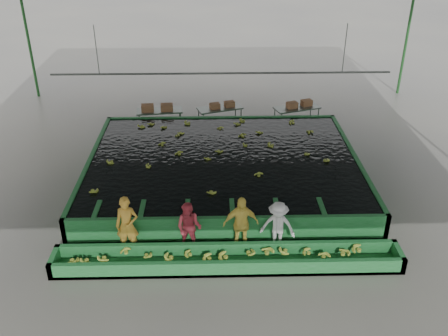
{
  "coord_description": "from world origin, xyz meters",
  "views": [
    {
      "loc": [
        -0.37,
        -14.89,
        9.35
      ],
      "look_at": [
        0.0,
        0.5,
        1.0
      ],
      "focal_mm": 40.0,
      "sensor_mm": 36.0,
      "label": 1
    }
  ],
  "objects_px": {
    "worker_d": "(278,226)",
    "box_stack_mid": "(222,108)",
    "worker_b": "(189,227)",
    "box_stack_left": "(157,111)",
    "sorting_trough": "(227,259)",
    "box_stack_right": "(299,107)",
    "flotation_tank": "(223,168)",
    "packing_table_left": "(160,120)",
    "packing_table_right": "(296,117)",
    "worker_c": "(241,224)",
    "worker_a": "(127,225)",
    "packing_table_mid": "(220,117)"
  },
  "relations": [
    {
      "from": "worker_c",
      "to": "worker_a",
      "type": "bearing_deg",
      "value": 172.92
    },
    {
      "from": "worker_d",
      "to": "box_stack_right",
      "type": "height_order",
      "value": "worker_d"
    },
    {
      "from": "worker_b",
      "to": "worker_c",
      "type": "distance_m",
      "value": 1.52
    },
    {
      "from": "worker_b",
      "to": "packing_table_right",
      "type": "height_order",
      "value": "worker_b"
    },
    {
      "from": "worker_b",
      "to": "worker_d",
      "type": "bearing_deg",
      "value": 16.67
    },
    {
      "from": "worker_d",
      "to": "box_stack_left",
      "type": "relative_size",
      "value": 1.16
    },
    {
      "from": "worker_c",
      "to": "box_stack_left",
      "type": "bearing_deg",
      "value": 103.1
    },
    {
      "from": "packing_table_right",
      "to": "box_stack_right",
      "type": "height_order",
      "value": "box_stack_right"
    },
    {
      "from": "sorting_trough",
      "to": "box_stack_mid",
      "type": "distance_m",
      "value": 10.08
    },
    {
      "from": "box_stack_mid",
      "to": "box_stack_right",
      "type": "distance_m",
      "value": 3.53
    },
    {
      "from": "worker_c",
      "to": "packing_table_left",
      "type": "bearing_deg",
      "value": 102.46
    },
    {
      "from": "flotation_tank",
      "to": "box_stack_mid",
      "type": "xyz_separation_m",
      "value": [
        0.06,
        4.95,
        0.47
      ]
    },
    {
      "from": "sorting_trough",
      "to": "packing_table_left",
      "type": "xyz_separation_m",
      "value": [
        -2.78,
        9.8,
        0.21
      ]
    },
    {
      "from": "worker_b",
      "to": "box_stack_left",
      "type": "bearing_deg",
      "value": 117.81
    },
    {
      "from": "box_stack_mid",
      "to": "worker_b",
      "type": "bearing_deg",
      "value": -97.2
    },
    {
      "from": "flotation_tank",
      "to": "box_stack_mid",
      "type": "bearing_deg",
      "value": 89.31
    },
    {
      "from": "worker_a",
      "to": "box_stack_mid",
      "type": "relative_size",
      "value": 1.59
    },
    {
      "from": "worker_c",
      "to": "box_stack_mid",
      "type": "bearing_deg",
      "value": 85.1
    },
    {
      "from": "packing_table_left",
      "to": "box_stack_left",
      "type": "height_order",
      "value": "box_stack_left"
    },
    {
      "from": "worker_a",
      "to": "worker_c",
      "type": "relative_size",
      "value": 1.01
    },
    {
      "from": "worker_b",
      "to": "box_stack_left",
      "type": "height_order",
      "value": "worker_b"
    },
    {
      "from": "flotation_tank",
      "to": "worker_a",
      "type": "bearing_deg",
      "value": -124.17
    },
    {
      "from": "worker_d",
      "to": "box_stack_left",
      "type": "xyz_separation_m",
      "value": [
        -4.38,
        8.91,
        0.12
      ]
    },
    {
      "from": "worker_c",
      "to": "packing_table_right",
      "type": "relative_size",
      "value": 0.87
    },
    {
      "from": "packing_table_mid",
      "to": "box_stack_mid",
      "type": "xyz_separation_m",
      "value": [
        0.11,
        -0.0,
        0.46
      ]
    },
    {
      "from": "worker_a",
      "to": "box_stack_right",
      "type": "xyz_separation_m",
      "value": [
        6.51,
        9.23,
        0.02
      ]
    },
    {
      "from": "box_stack_left",
      "to": "worker_d",
      "type": "bearing_deg",
      "value": -63.85
    },
    {
      "from": "packing_table_left",
      "to": "box_stack_right",
      "type": "height_order",
      "value": "box_stack_right"
    },
    {
      "from": "packing_table_left",
      "to": "packing_table_mid",
      "type": "bearing_deg",
      "value": 5.4
    },
    {
      "from": "packing_table_right",
      "to": "box_stack_left",
      "type": "height_order",
      "value": "box_stack_left"
    },
    {
      "from": "worker_d",
      "to": "packing_table_left",
      "type": "xyz_separation_m",
      "value": [
        -4.29,
        9.0,
        -0.34
      ]
    },
    {
      "from": "packing_table_mid",
      "to": "box_stack_left",
      "type": "bearing_deg",
      "value": -173.11
    },
    {
      "from": "worker_a",
      "to": "worker_b",
      "type": "height_order",
      "value": "worker_a"
    },
    {
      "from": "worker_b",
      "to": "box_stack_right",
      "type": "bearing_deg",
      "value": 79.7
    },
    {
      "from": "sorting_trough",
      "to": "worker_c",
      "type": "relative_size",
      "value": 5.52
    },
    {
      "from": "box_stack_left",
      "to": "worker_b",
      "type": "bearing_deg",
      "value": -78.86
    },
    {
      "from": "sorting_trough",
      "to": "worker_d",
      "type": "relative_size",
      "value": 6.2
    },
    {
      "from": "flotation_tank",
      "to": "worker_a",
      "type": "relative_size",
      "value": 5.44
    },
    {
      "from": "worker_b",
      "to": "box_stack_left",
      "type": "relative_size",
      "value": 1.16
    },
    {
      "from": "box_stack_left",
      "to": "packing_table_left",
      "type": "bearing_deg",
      "value": 44.05
    },
    {
      "from": "worker_d",
      "to": "box_stack_mid",
      "type": "bearing_deg",
      "value": 114.55
    },
    {
      "from": "worker_d",
      "to": "packing_table_right",
      "type": "height_order",
      "value": "worker_d"
    },
    {
      "from": "box_stack_right",
      "to": "box_stack_left",
      "type": "bearing_deg",
      "value": -177.2
    },
    {
      "from": "worker_a",
      "to": "box_stack_left",
      "type": "distance_m",
      "value": 8.92
    },
    {
      "from": "flotation_tank",
      "to": "box_stack_left",
      "type": "relative_size",
      "value": 7.16
    },
    {
      "from": "packing_table_left",
      "to": "packing_table_right",
      "type": "distance_m",
      "value": 6.27
    },
    {
      "from": "flotation_tank",
      "to": "sorting_trough",
      "type": "relative_size",
      "value": 1.0
    },
    {
      "from": "packing_table_mid",
      "to": "worker_a",
      "type": "bearing_deg",
      "value": -107.24
    },
    {
      "from": "worker_b",
      "to": "box_stack_mid",
      "type": "xyz_separation_m",
      "value": [
        1.17,
        9.25,
        0.11
      ]
    },
    {
      "from": "box_stack_left",
      "to": "box_stack_mid",
      "type": "xyz_separation_m",
      "value": [
        2.92,
        0.34,
        -0.01
      ]
    }
  ]
}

